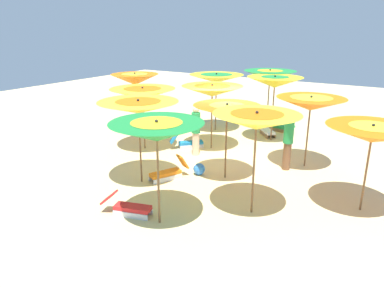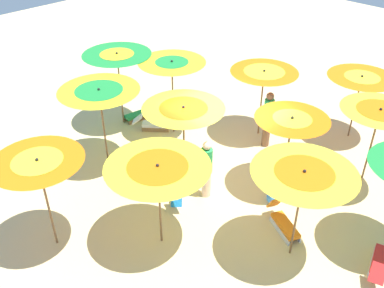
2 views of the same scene
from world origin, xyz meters
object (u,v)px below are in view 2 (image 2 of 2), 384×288
object	(u,v)px
beach_umbrella_0	(117,60)
beach_umbrella_6	(264,77)
lounger_3	(153,124)
beach_umbrella_1	(100,95)
beach_umbrella_7	(291,124)
lounger_1	(380,263)
beach_umbrella_2	(39,169)
beach_umbrella_3	(172,68)
beachgoer_0	(268,118)
beach_ball	(273,197)
beach_umbrella_10	(379,116)
lounger_0	(284,222)
beach_umbrella_8	(303,178)
beach_umbrella_5	(158,173)
beach_umbrella_9	(361,83)
lounger_4	(141,113)
beachgoer_1	(207,168)
beach_umbrella_4	(184,114)
lounger_2	(177,191)

from	to	relation	value
beach_umbrella_0	beach_umbrella_6	xyz separation A→B (m)	(-3.73, -2.71, -0.27)
lounger_3	beach_umbrella_1	bearing A→B (deg)	-119.69
beach_umbrella_7	lounger_1	xyz separation A→B (m)	(-3.18, 0.91, -1.82)
beach_umbrella_2	beach_umbrella_6	size ratio (longest dim) A/B	1.08
beach_umbrella_3	beach_umbrella_6	size ratio (longest dim) A/B	1.11
beach_umbrella_0	beach_umbrella_7	world-z (taller)	beach_umbrella_0
beach_umbrella_2	beachgoer_0	world-z (taller)	beach_umbrella_2
beach_umbrella_1	beach_ball	distance (m)	5.41
beach_umbrella_10	lounger_0	distance (m)	3.56
lounger_1	beach_umbrella_0	bearing A→B (deg)	73.95
beach_umbrella_8	lounger_1	distance (m)	2.76
beachgoer_0	beach_umbrella_5	bearing A→B (deg)	-71.90
beach_umbrella_0	beach_umbrella_9	bearing A→B (deg)	-141.75
beach_umbrella_6	beach_umbrella_7	distance (m)	2.78
beach_umbrella_10	beach_umbrella_3	bearing A→B (deg)	16.03
beach_umbrella_7	beach_umbrella_10	xyz separation A→B (m)	(-1.54, -1.50, 0.23)
lounger_3	beach_umbrella_3	bearing A→B (deg)	-7.79
beach_umbrella_10	beach_ball	bearing A→B (deg)	59.73
beach_umbrella_1	beach_umbrella_7	xyz separation A→B (m)	(-4.40, -2.72, -0.19)
beachgoer_0	beach_umbrella_6	bearing A→B (deg)	154.50
lounger_0	lounger_4	size ratio (longest dim) A/B	0.91
beachgoer_0	beachgoer_1	distance (m)	3.11
beach_umbrella_4	beach_umbrella_3	bearing A→B (deg)	-36.31
beach_umbrella_2	lounger_0	bearing A→B (deg)	-130.24
beach_umbrella_3	lounger_3	world-z (taller)	beach_umbrella_3
beach_umbrella_0	lounger_4	xyz separation A→B (m)	(-0.20, -0.61, -2.09)
beach_umbrella_4	beach_umbrella_5	xyz separation A→B (m)	(-1.32, 2.04, -0.09)
beach_umbrella_5	lounger_3	world-z (taller)	beach_umbrella_5
beach_umbrella_4	lounger_4	size ratio (longest dim) A/B	1.77
beach_umbrella_1	beach_umbrella_7	bearing A→B (deg)	-148.27
lounger_0	beach_umbrella_7	bearing A→B (deg)	151.15
beach_umbrella_4	beach_ball	bearing A→B (deg)	-158.91
beach_umbrella_3	beach_umbrella_7	world-z (taller)	beach_umbrella_3
lounger_0	beach_umbrella_9	bearing A→B (deg)	126.35
lounger_2	lounger_3	bearing A→B (deg)	13.68
beach_umbrella_6	lounger_0	size ratio (longest dim) A/B	1.88
beach_umbrella_0	beach_umbrella_7	size ratio (longest dim) A/B	1.14
beach_umbrella_0	lounger_2	bearing A→B (deg)	161.19
beach_umbrella_9	beachgoer_1	xyz separation A→B (m)	(1.26, 5.47, -1.02)
beach_ball	lounger_3	bearing A→B (deg)	-2.34
lounger_0	beachgoer_0	distance (m)	3.78
beach_umbrella_4	beach_ball	world-z (taller)	beach_umbrella_4
beach_umbrella_6	beach_umbrella_3	bearing A→B (deg)	42.45
beach_umbrella_4	beach_umbrella_6	size ratio (longest dim) A/B	1.03
lounger_4	lounger_2	bearing A→B (deg)	71.23
beach_umbrella_0	beach_umbrella_8	xyz separation A→B (m)	(-7.44, 0.92, -0.11)
beach_umbrella_1	lounger_1	world-z (taller)	beach_umbrella_1
lounger_0	beachgoer_1	world-z (taller)	beachgoer_1
beach_umbrella_8	lounger_4	xyz separation A→B (m)	(7.24, -1.53, -1.98)
beach_umbrella_6	beach_umbrella_10	world-z (taller)	beach_umbrella_10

